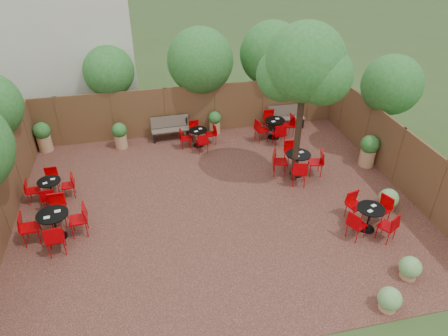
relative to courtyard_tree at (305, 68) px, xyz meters
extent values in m
plane|color=#354F23|center=(-2.79, -0.83, -3.87)|extent=(80.00, 80.00, 0.00)
cube|color=#331714|center=(-2.79, -0.83, -3.86)|extent=(12.00, 10.00, 0.02)
cube|color=brown|center=(-2.79, 4.17, -2.87)|extent=(12.00, 0.08, 2.00)
cube|color=brown|center=(-8.79, -0.83, -2.87)|extent=(0.08, 10.00, 2.00)
cube|color=brown|center=(3.21, -0.83, -2.87)|extent=(0.08, 10.00, 2.00)
cube|color=beige|center=(-7.29, 7.17, 0.13)|extent=(5.00, 4.00, 8.00)
sphere|color=#246721|center=(-5.79, 4.87, -1.30)|extent=(1.91, 1.91, 1.91)
sphere|color=#246721|center=(-2.29, 4.77, -1.10)|extent=(2.58, 2.58, 2.58)
sphere|color=#246721|center=(0.71, 4.97, -1.08)|extent=(2.64, 2.64, 2.64)
sphere|color=#246721|center=(3.81, 1.17, -1.25)|extent=(2.09, 2.09, 2.09)
cylinder|color=black|center=(0.01, 0.01, -1.73)|extent=(0.25, 0.25, 4.24)
sphere|color=#246721|center=(0.01, 0.01, 0.17)|extent=(2.33, 2.33, 2.33)
sphere|color=#246721|center=(-0.49, 0.41, -0.29)|extent=(1.63, 1.63, 1.63)
sphere|color=#246721|center=(0.41, -0.39, -0.12)|extent=(1.70, 1.70, 1.70)
cube|color=brown|center=(-3.72, 3.72, -3.43)|extent=(1.49, 0.50, 0.05)
cube|color=brown|center=(-3.72, 3.92, -3.16)|extent=(1.48, 0.17, 0.45)
cube|color=black|center=(-4.39, 3.72, -3.65)|extent=(0.08, 0.45, 0.39)
cube|color=black|center=(-3.05, 3.72, -3.65)|extent=(0.08, 0.45, 0.39)
cube|color=brown|center=(1.08, 3.72, -3.43)|extent=(1.50, 0.49, 0.05)
cube|color=brown|center=(1.08, 3.92, -3.16)|extent=(1.49, 0.16, 0.45)
cube|color=black|center=(0.41, 3.72, -3.65)|extent=(0.07, 0.45, 0.40)
cube|color=black|center=(1.76, 3.72, -3.65)|extent=(0.07, 0.45, 0.40)
cylinder|color=black|center=(0.22, 0.25, -3.84)|extent=(0.48, 0.48, 0.03)
cylinder|color=black|center=(0.22, 0.25, -3.45)|extent=(0.05, 0.05, 0.76)
cylinder|color=black|center=(0.22, 0.25, -3.06)|extent=(0.83, 0.83, 0.03)
cube|color=white|center=(0.35, 0.33, -3.03)|extent=(0.17, 0.13, 0.02)
cube|color=white|center=(0.11, 0.12, -3.03)|extent=(0.17, 0.13, 0.02)
cylinder|color=black|center=(-7.42, -1.36, -3.83)|extent=(0.49, 0.49, 0.03)
cylinder|color=black|center=(-7.42, -1.36, -3.44)|extent=(0.06, 0.06, 0.78)
cylinder|color=black|center=(-7.42, -1.36, -3.04)|extent=(0.85, 0.85, 0.03)
cube|color=white|center=(-7.28, -1.27, -3.01)|extent=(0.17, 0.13, 0.02)
cube|color=white|center=(-7.53, -1.49, -3.01)|extent=(0.17, 0.13, 0.02)
cylinder|color=black|center=(1.14, -2.88, -3.84)|extent=(0.44, 0.44, 0.03)
cylinder|color=black|center=(1.14, -2.88, -3.48)|extent=(0.05, 0.05, 0.71)
cylinder|color=black|center=(1.14, -2.88, -3.12)|extent=(0.77, 0.77, 0.03)
cube|color=white|center=(1.26, -2.79, -3.09)|extent=(0.17, 0.14, 0.02)
cube|color=white|center=(1.04, -3.00, -3.09)|extent=(0.17, 0.14, 0.02)
cylinder|color=black|center=(-7.78, 0.56, -3.84)|extent=(0.41, 0.41, 0.03)
cylinder|color=black|center=(-7.78, 0.56, -3.51)|extent=(0.05, 0.05, 0.64)
cylinder|color=black|center=(-7.78, 0.56, -3.18)|extent=(0.70, 0.70, 0.03)
cube|color=white|center=(-7.67, 0.63, -3.16)|extent=(0.14, 0.11, 0.01)
cube|color=white|center=(-7.88, 0.45, -3.16)|extent=(0.14, 0.11, 0.01)
cylinder|color=black|center=(-2.75, 2.97, -3.84)|extent=(0.40, 0.40, 0.03)
cylinder|color=black|center=(-2.75, 2.97, -3.51)|extent=(0.05, 0.05, 0.64)
cylinder|color=black|center=(-2.75, 2.97, -3.18)|extent=(0.69, 0.69, 0.03)
cube|color=white|center=(-2.64, 3.04, -3.16)|extent=(0.13, 0.09, 0.01)
cube|color=white|center=(-2.84, 2.86, -3.16)|extent=(0.13, 0.09, 0.01)
cylinder|color=black|center=(0.30, 2.97, -3.84)|extent=(0.46, 0.46, 0.03)
cylinder|color=black|center=(0.30, 2.97, -3.46)|extent=(0.05, 0.05, 0.73)
cylinder|color=black|center=(0.30, 2.97, -3.09)|extent=(0.80, 0.80, 0.03)
cube|color=white|center=(0.42, 3.05, -3.06)|extent=(0.15, 0.11, 0.02)
cube|color=white|center=(0.19, 2.84, -3.06)|extent=(0.15, 0.11, 0.02)
cylinder|color=tan|center=(-5.65, 3.49, -3.59)|extent=(0.46, 0.46, 0.53)
sphere|color=#246721|center=(-5.65, 3.49, -3.12)|extent=(0.55, 0.55, 0.55)
cylinder|color=tan|center=(-1.92, 3.87, -3.60)|extent=(0.43, 0.43, 0.50)
sphere|color=#246721|center=(-1.92, 3.87, -3.16)|extent=(0.52, 0.52, 0.52)
cylinder|color=tan|center=(-8.44, 3.87, -3.55)|extent=(0.52, 0.52, 0.60)
sphere|color=#246721|center=(-8.44, 3.87, -3.02)|extent=(0.62, 0.62, 0.62)
cylinder|color=tan|center=(2.86, 0.29, -3.55)|extent=(0.53, 0.53, 0.61)
sphere|color=#246721|center=(2.86, 0.29, -3.01)|extent=(0.64, 0.64, 0.64)
cylinder|color=tan|center=(1.24, -4.73, -3.76)|extent=(0.40, 0.40, 0.18)
sphere|color=#649A50|center=(1.24, -4.73, -3.54)|extent=(0.54, 0.54, 0.54)
cylinder|color=tan|center=(0.22, -5.48, -3.76)|extent=(0.39, 0.39, 0.18)
sphere|color=#649A50|center=(0.22, -5.48, -3.54)|extent=(0.54, 0.54, 0.54)
cylinder|color=tan|center=(2.25, -2.10, -3.75)|extent=(0.44, 0.44, 0.20)
sphere|color=#649A50|center=(2.25, -2.10, -3.50)|extent=(0.60, 0.60, 0.60)
camera|label=1|loc=(-4.75, -10.70, 3.87)|focal=32.71mm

